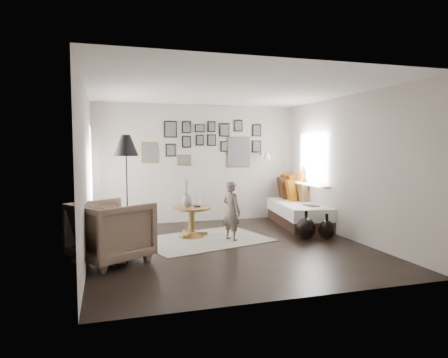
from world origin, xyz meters
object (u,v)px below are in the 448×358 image
object	(u,v)px
vase	(187,199)
floor_lamp	(126,149)
demijohn_large	(306,228)
demijohn_small	(327,230)
child	(231,211)
daybed	(297,209)
magazine_basket	(117,252)
armchair	(111,231)
pedestal_table	(192,223)

from	to	relation	value
vase	floor_lamp	world-z (taller)	floor_lamp
vase	demijohn_large	world-z (taller)	vase
floor_lamp	demijohn_small	bearing A→B (deg)	-17.14
vase	child	size ratio (longest dim) A/B	0.48
daybed	floor_lamp	bearing A→B (deg)	-164.83
daybed	demijohn_large	xyz separation A→B (m)	(-0.52, -1.39, -0.13)
magazine_basket	demijohn_small	bearing A→B (deg)	8.03
daybed	floor_lamp	distance (m)	3.86
magazine_basket	vase	bearing A→B (deg)	47.64
armchair	floor_lamp	bearing A→B (deg)	-44.57
pedestal_table	armchair	world-z (taller)	armchair
armchair	daybed	bearing A→B (deg)	-97.06
demijohn_small	pedestal_table	bearing A→B (deg)	158.76
daybed	demijohn_small	world-z (taller)	daybed
pedestal_table	demijohn_large	distance (m)	2.09
vase	armchair	world-z (taller)	vase
armchair	demijohn_small	world-z (taller)	armchair
vase	armchair	distance (m)	1.88
daybed	child	bearing A→B (deg)	-141.08
pedestal_table	floor_lamp	bearing A→B (deg)	171.58
vase	daybed	xyz separation A→B (m)	(2.54, 0.60, -0.39)
pedestal_table	demijohn_large	size ratio (longest dim) A/B	1.38
vase	demijohn_large	distance (m)	2.24
magazine_basket	child	distance (m)	2.24
daybed	demijohn_small	distance (m)	1.53
daybed	demijohn_large	size ratio (longest dim) A/B	4.30
floor_lamp	armchair	bearing A→B (deg)	-102.11
pedestal_table	demijohn_large	world-z (taller)	pedestal_table
armchair	demijohn_small	xyz separation A→B (m)	(3.75, 0.35, -0.27)
child	daybed	bearing A→B (deg)	-86.84
armchair	demijohn_large	distance (m)	3.44
pedestal_table	demijohn_large	xyz separation A→B (m)	(1.95, -0.77, -0.06)
daybed	armchair	size ratio (longest dim) A/B	2.26
armchair	magazine_basket	world-z (taller)	armchair
demijohn_large	demijohn_small	world-z (taller)	demijohn_large
pedestal_table	child	bearing A→B (deg)	-37.55
demijohn_large	child	bearing A→B (deg)	167.49
pedestal_table	vase	bearing A→B (deg)	165.96
vase	daybed	world-z (taller)	vase
floor_lamp	magazine_basket	size ratio (longest dim) A/B	5.12
magazine_basket	child	bearing A→B (deg)	24.91
magazine_basket	demijohn_small	size ratio (longest dim) A/B	0.78
magazine_basket	pedestal_table	bearing A→B (deg)	45.54
floor_lamp	demijohn_large	distance (m)	3.53
demijohn_small	child	distance (m)	1.76
vase	floor_lamp	xyz separation A→B (m)	(-1.07, 0.15, 0.91)
floor_lamp	daybed	bearing A→B (deg)	7.10
armchair	vase	bearing A→B (deg)	-79.90
pedestal_table	daybed	xyz separation A→B (m)	(2.46, 0.62, 0.07)
vase	child	bearing A→B (deg)	-35.36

